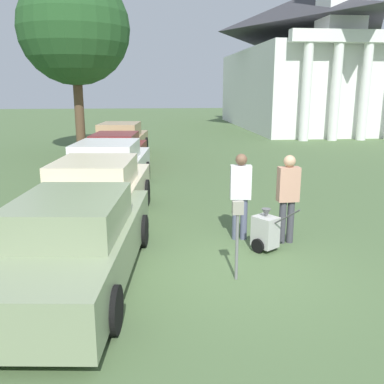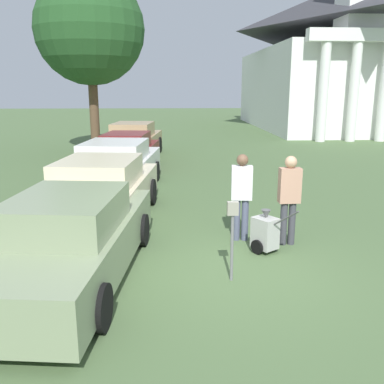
{
  "view_description": "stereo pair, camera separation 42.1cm",
  "coord_description": "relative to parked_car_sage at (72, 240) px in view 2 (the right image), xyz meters",
  "views": [
    {
      "loc": [
        -1.44,
        -6.73,
        3.1
      ],
      "look_at": [
        -0.6,
        1.38,
        1.1
      ],
      "focal_mm": 40.0,
      "sensor_mm": 36.0,
      "label": 1
    },
    {
      "loc": [
        -1.02,
        -6.76,
        3.1
      ],
      "look_at": [
        -0.6,
        1.38,
        1.1
      ],
      "focal_mm": 40.0,
      "sensor_mm": 36.0,
      "label": 2
    }
  ],
  "objects": [
    {
      "name": "equipment_cart",
      "position": [
        3.42,
        1.01,
        -0.29
      ],
      "size": [
        0.72,
        0.92,
        1.0
      ],
      "rotation": [
        0.0,
        0.0,
        0.61
      ],
      "color": "#B2B2AD",
      "rests_on": "ground_plane"
    },
    {
      "name": "church",
      "position": [
        13.13,
        26.73,
        4.63
      ],
      "size": [
        9.14,
        18.33,
        21.25
      ],
      "color": "white",
      "rests_on": "ground_plane"
    },
    {
      "name": "person_supervisor",
      "position": [
        3.96,
        1.4,
        0.36
      ],
      "size": [
        0.42,
        0.24,
        1.81
      ],
      "rotation": [
        0.0,
        0.0,
        3.16
      ],
      "color": "#3F3F47",
      "rests_on": "ground_plane"
    },
    {
      "name": "shade_tree",
      "position": [
        -2.0,
        14.36,
        5.0
      ],
      "size": [
        5.03,
        5.03,
        8.21
      ],
      "color": "brown",
      "rests_on": "ground_plane"
    },
    {
      "name": "parked_car_sage",
      "position": [
        0.0,
        0.0,
        0.0
      ],
      "size": [
        2.34,
        5.19,
        1.47
      ],
      "rotation": [
        0.0,
        0.0,
        -0.11
      ],
      "color": "gray",
      "rests_on": "ground_plane"
    },
    {
      "name": "person_worker",
      "position": [
        3.06,
        1.7,
        0.36
      ],
      "size": [
        0.44,
        0.26,
        1.81
      ],
      "rotation": [
        0.0,
        0.0,
        3.03
      ],
      "color": "#515670",
      "rests_on": "ground_plane"
    },
    {
      "name": "parked_car_white",
      "position": [
        0.0,
        6.11,
        0.05
      ],
      "size": [
        2.5,
        5.24,
        1.55
      ],
      "rotation": [
        0.0,
        0.0,
        -0.11
      ],
      "color": "silver",
      "rests_on": "ground_plane"
    },
    {
      "name": "parked_car_tan",
      "position": [
        0.0,
        12.67,
        0.06
      ],
      "size": [
        2.43,
        5.31,
        1.58
      ],
      "rotation": [
        0.0,
        0.0,
        -0.11
      ],
      "color": "tan",
      "rests_on": "ground_plane"
    },
    {
      "name": "parking_meter",
      "position": [
        2.6,
        -0.2,
        0.26
      ],
      "size": [
        0.18,
        0.09,
        1.34
      ],
      "color": "slate",
      "rests_on": "ground_plane"
    },
    {
      "name": "parked_car_maroon",
      "position": [
        -0.0,
        9.56,
        -0.01
      ],
      "size": [
        2.31,
        5.1,
        1.44
      ],
      "rotation": [
        0.0,
        0.0,
        -0.11
      ],
      "color": "maroon",
      "rests_on": "ground_plane"
    },
    {
      "name": "parked_car_cream",
      "position": [
        0.0,
        3.12,
        0.03
      ],
      "size": [
        2.46,
        5.13,
        1.52
      ],
      "rotation": [
        0.0,
        0.0,
        -0.11
      ],
      "color": "beige",
      "rests_on": "ground_plane"
    },
    {
      "name": "ground_plane",
      "position": [
        2.64,
        0.08,
        -0.67
      ],
      "size": [
        120.0,
        120.0,
        0.0
      ],
      "primitive_type": "plane",
      "color": "#4C663D"
    }
  ]
}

